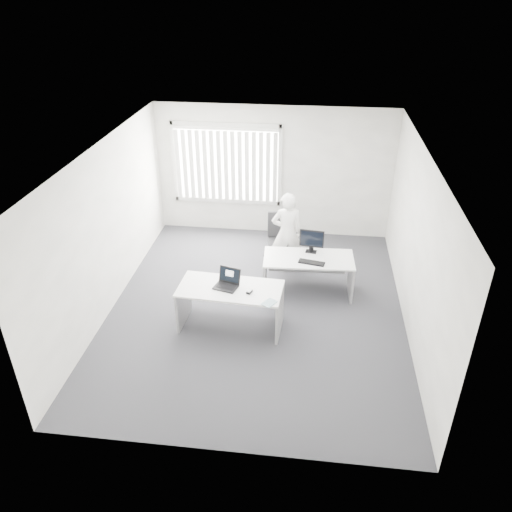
# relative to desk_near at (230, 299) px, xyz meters

# --- Properties ---
(ground) EXTENTS (6.00, 6.00, 0.00)m
(ground) POSITION_rel_desk_near_xyz_m (0.36, 0.53, -0.54)
(ground) COLOR #45464C
(ground) RESTS_ON ground
(wall_back) EXTENTS (5.00, 0.02, 2.80)m
(wall_back) POSITION_rel_desk_near_xyz_m (0.36, 3.53, 0.86)
(wall_back) COLOR white
(wall_back) RESTS_ON ground
(wall_front) EXTENTS (5.00, 0.02, 2.80)m
(wall_front) POSITION_rel_desk_near_xyz_m (0.36, -2.47, 0.86)
(wall_front) COLOR white
(wall_front) RESTS_ON ground
(wall_left) EXTENTS (0.02, 6.00, 2.80)m
(wall_left) POSITION_rel_desk_near_xyz_m (-2.14, 0.53, 0.86)
(wall_left) COLOR white
(wall_left) RESTS_ON ground
(wall_right) EXTENTS (0.02, 6.00, 2.80)m
(wall_right) POSITION_rel_desk_near_xyz_m (2.86, 0.53, 0.86)
(wall_right) COLOR white
(wall_right) RESTS_ON ground
(ceiling) EXTENTS (5.00, 6.00, 0.02)m
(ceiling) POSITION_rel_desk_near_xyz_m (0.36, 0.53, 2.26)
(ceiling) COLOR white
(ceiling) RESTS_ON wall_back
(window) EXTENTS (2.32, 0.06, 1.76)m
(window) POSITION_rel_desk_near_xyz_m (-0.64, 3.49, 1.01)
(window) COLOR silver
(window) RESTS_ON wall_back
(blinds) EXTENTS (2.20, 0.10, 1.50)m
(blinds) POSITION_rel_desk_near_xyz_m (-0.64, 3.43, 0.98)
(blinds) COLOR white
(blinds) RESTS_ON wall_back
(desk_near) EXTENTS (1.69, 0.87, 0.75)m
(desk_near) POSITION_rel_desk_near_xyz_m (0.00, 0.00, 0.00)
(desk_near) COLOR white
(desk_near) RESTS_ON ground
(desk_far) EXTENTS (1.61, 0.82, 0.72)m
(desk_far) POSITION_rel_desk_near_xyz_m (1.21, 1.16, -0.02)
(desk_far) COLOR white
(desk_far) RESTS_ON ground
(office_chair) EXTENTS (0.67, 0.67, 1.01)m
(office_chair) POSITION_rel_desk_near_xyz_m (0.60, 2.23, -0.23)
(office_chair) COLOR black
(office_chair) RESTS_ON ground
(person) EXTENTS (0.65, 0.49, 1.61)m
(person) POSITION_rel_desk_near_xyz_m (0.77, 1.90, 0.27)
(person) COLOR white
(person) RESTS_ON ground
(laptop) EXTENTS (0.44, 0.41, 0.28)m
(laptop) POSITION_rel_desk_near_xyz_m (-0.07, -0.01, 0.35)
(laptop) COLOR black
(laptop) RESTS_ON desk_near
(paper_sheet) EXTENTS (0.35, 0.26, 0.00)m
(paper_sheet) POSITION_rel_desk_near_xyz_m (0.28, -0.07, 0.21)
(paper_sheet) COLOR white
(paper_sheet) RESTS_ON desk_near
(mouse) EXTENTS (0.10, 0.13, 0.05)m
(mouse) POSITION_rel_desk_near_xyz_m (0.32, -0.10, 0.23)
(mouse) COLOR silver
(mouse) RESTS_ON paper_sheet
(booklet) EXTENTS (0.25, 0.27, 0.01)m
(booklet) POSITION_rel_desk_near_xyz_m (0.65, -0.35, 0.21)
(booklet) COLOR white
(booklet) RESTS_ON desk_near
(keyboard) EXTENTS (0.47, 0.24, 0.02)m
(keyboard) POSITION_rel_desk_near_xyz_m (1.26, 0.98, 0.19)
(keyboard) COLOR black
(keyboard) RESTS_ON desk_far
(monitor) EXTENTS (0.44, 0.19, 0.43)m
(monitor) POSITION_rel_desk_near_xyz_m (1.24, 1.37, 0.40)
(monitor) COLOR black
(monitor) RESTS_ON desk_far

